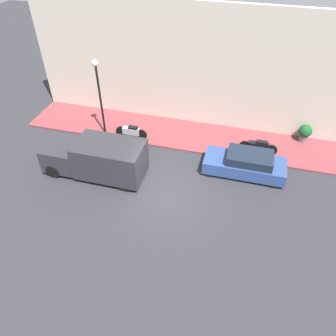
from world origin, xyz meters
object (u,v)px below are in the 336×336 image
object	(u,v)px
parked_car	(245,164)
motorcycle_black	(258,146)
scooter_silver	(131,132)
potted_plant	(305,132)
streetlamp	(98,85)
delivery_van	(96,158)

from	to	relation	value
parked_car	motorcycle_black	xyz separation A→B (m)	(1.80, -0.57, -0.07)
scooter_silver	potted_plant	distance (m)	10.05
streetlamp	potted_plant	size ratio (longest dim) A/B	4.32
parked_car	potted_plant	bearing A→B (deg)	-39.87
delivery_van	streetlamp	world-z (taller)	streetlamp
delivery_van	scooter_silver	xyz separation A→B (m)	(3.32, -0.66, -0.46)
scooter_silver	streetlamp	world-z (taller)	streetlamp
delivery_van	parked_car	bearing A→B (deg)	-75.12
scooter_silver	delivery_van	bearing A→B (deg)	168.66
motorcycle_black	streetlamp	distance (m)	9.40
motorcycle_black	potted_plant	bearing A→B (deg)	-53.22
motorcycle_black	potted_plant	xyz separation A→B (m)	(1.87, -2.50, 0.15)
scooter_silver	streetlamp	distance (m)	3.21
delivery_van	motorcycle_black	size ratio (longest dim) A/B	2.50
parked_car	scooter_silver	xyz separation A→B (m)	(1.36, 6.71, -0.07)
motorcycle_black	potted_plant	size ratio (longest dim) A/B	1.96
parked_car	streetlamp	xyz separation A→B (m)	(1.41, 8.43, 2.64)
delivery_van	motorcycle_black	distance (m)	8.80
delivery_van	streetlamp	bearing A→B (deg)	17.32
delivery_van	potted_plant	world-z (taller)	delivery_van
scooter_silver	streetlamp	size ratio (longest dim) A/B	0.42
motorcycle_black	potted_plant	world-z (taller)	potted_plant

